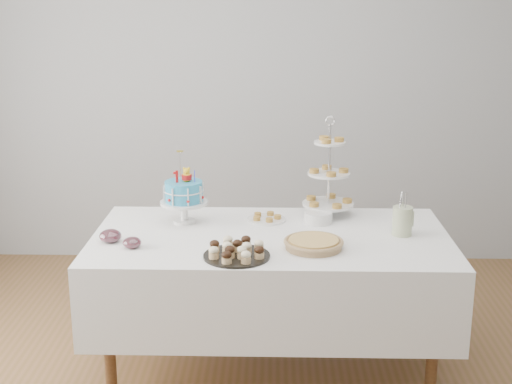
{
  "coord_description": "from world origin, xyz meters",
  "views": [
    {
      "loc": [
        0.01,
        -3.33,
        2.03
      ],
      "look_at": [
        -0.08,
        0.3,
        1.01
      ],
      "focal_mm": 50.0,
      "sensor_mm": 36.0,
      "label": 1
    }
  ],
  "objects_px": {
    "pie": "(314,243)",
    "jam_bowl_b": "(110,236)",
    "cupcake_tray": "(237,250)",
    "utensil_pitcher": "(402,220)",
    "plate_stack": "(318,217)",
    "jam_bowl_a": "(132,243)",
    "birthday_cake": "(184,204)",
    "pastry_plate": "(266,218)",
    "tiered_stand": "(329,174)",
    "table": "(271,274)"
  },
  "relations": [
    {
      "from": "tiered_stand",
      "to": "pastry_plate",
      "type": "height_order",
      "value": "tiered_stand"
    },
    {
      "from": "cupcake_tray",
      "to": "pie",
      "type": "xyz_separation_m",
      "value": [
        0.39,
        0.13,
        -0.01
      ]
    },
    {
      "from": "cupcake_tray",
      "to": "plate_stack",
      "type": "distance_m",
      "value": 0.71
    },
    {
      "from": "cupcake_tray",
      "to": "pastry_plate",
      "type": "distance_m",
      "value": 0.61
    },
    {
      "from": "table",
      "to": "pie",
      "type": "bearing_deg",
      "value": -42.42
    },
    {
      "from": "pastry_plate",
      "to": "plate_stack",
      "type": "bearing_deg",
      "value": -6.11
    },
    {
      "from": "pastry_plate",
      "to": "utensil_pitcher",
      "type": "height_order",
      "value": "utensil_pitcher"
    },
    {
      "from": "table",
      "to": "utensil_pitcher",
      "type": "distance_m",
      "value": 0.77
    },
    {
      "from": "pie",
      "to": "utensil_pitcher",
      "type": "bearing_deg",
      "value": 24.46
    },
    {
      "from": "jam_bowl_a",
      "to": "birthday_cake",
      "type": "bearing_deg",
      "value": 62.66
    },
    {
      "from": "pastry_plate",
      "to": "jam_bowl_a",
      "type": "bearing_deg",
      "value": -145.25
    },
    {
      "from": "jam_bowl_a",
      "to": "jam_bowl_b",
      "type": "height_order",
      "value": "jam_bowl_b"
    },
    {
      "from": "birthday_cake",
      "to": "cupcake_tray",
      "type": "distance_m",
      "value": 0.63
    },
    {
      "from": "cupcake_tray",
      "to": "jam_bowl_b",
      "type": "distance_m",
      "value": 0.7
    },
    {
      "from": "pie",
      "to": "jam_bowl_a",
      "type": "relative_size",
      "value": 3.21
    },
    {
      "from": "tiered_stand",
      "to": "plate_stack",
      "type": "height_order",
      "value": "tiered_stand"
    },
    {
      "from": "pie",
      "to": "jam_bowl_b",
      "type": "height_order",
      "value": "jam_bowl_b"
    },
    {
      "from": "plate_stack",
      "to": "jam_bowl_b",
      "type": "height_order",
      "value": "jam_bowl_b"
    },
    {
      "from": "birthday_cake",
      "to": "jam_bowl_a",
      "type": "xyz_separation_m",
      "value": [
        -0.22,
        -0.42,
        -0.09
      ]
    },
    {
      "from": "plate_stack",
      "to": "jam_bowl_a",
      "type": "height_order",
      "value": "plate_stack"
    },
    {
      "from": "utensil_pitcher",
      "to": "jam_bowl_b",
      "type": "bearing_deg",
      "value": -171.63
    },
    {
      "from": "tiered_stand",
      "to": "jam_bowl_a",
      "type": "bearing_deg",
      "value": -150.22
    },
    {
      "from": "pie",
      "to": "plate_stack",
      "type": "relative_size",
      "value": 1.88
    },
    {
      "from": "plate_stack",
      "to": "jam_bowl_b",
      "type": "bearing_deg",
      "value": -162.11
    },
    {
      "from": "table",
      "to": "pie",
      "type": "distance_m",
      "value": 0.39
    },
    {
      "from": "pie",
      "to": "utensil_pitcher",
      "type": "distance_m",
      "value": 0.54
    },
    {
      "from": "cupcake_tray",
      "to": "jam_bowl_b",
      "type": "relative_size",
      "value": 2.87
    },
    {
      "from": "cupcake_tray",
      "to": "plate_stack",
      "type": "height_order",
      "value": "cupcake_tray"
    },
    {
      "from": "cupcake_tray",
      "to": "tiered_stand",
      "type": "height_order",
      "value": "tiered_stand"
    },
    {
      "from": "cupcake_tray",
      "to": "utensil_pitcher",
      "type": "relative_size",
      "value": 1.39
    },
    {
      "from": "birthday_cake",
      "to": "plate_stack",
      "type": "relative_size",
      "value": 2.53
    },
    {
      "from": "pie",
      "to": "plate_stack",
      "type": "distance_m",
      "value": 0.43
    },
    {
      "from": "birthday_cake",
      "to": "pastry_plate",
      "type": "height_order",
      "value": "birthday_cake"
    },
    {
      "from": "jam_bowl_a",
      "to": "utensil_pitcher",
      "type": "bearing_deg",
      "value": 9.52
    },
    {
      "from": "birthday_cake",
      "to": "jam_bowl_b",
      "type": "height_order",
      "value": "birthday_cake"
    },
    {
      "from": "plate_stack",
      "to": "utensil_pitcher",
      "type": "relative_size",
      "value": 0.68
    },
    {
      "from": "jam_bowl_a",
      "to": "utensil_pitcher",
      "type": "xyz_separation_m",
      "value": [
        1.41,
        0.24,
        0.06
      ]
    },
    {
      "from": "tiered_stand",
      "to": "table",
      "type": "bearing_deg",
      "value": -131.13
    },
    {
      "from": "pie",
      "to": "jam_bowl_b",
      "type": "distance_m",
      "value": 1.06
    },
    {
      "from": "cupcake_tray",
      "to": "pie",
      "type": "bearing_deg",
      "value": 19.23
    },
    {
      "from": "table",
      "to": "jam_bowl_b",
      "type": "relative_size",
      "value": 16.61
    },
    {
      "from": "cupcake_tray",
      "to": "utensil_pitcher",
      "type": "distance_m",
      "value": 0.94
    },
    {
      "from": "pastry_plate",
      "to": "utensil_pitcher",
      "type": "bearing_deg",
      "value": -17.87
    },
    {
      "from": "pie",
      "to": "jam_bowl_b",
      "type": "bearing_deg",
      "value": 176.26
    },
    {
      "from": "table",
      "to": "plate_stack",
      "type": "xyz_separation_m",
      "value": [
        0.27,
        0.23,
        0.26
      ]
    },
    {
      "from": "pie",
      "to": "pastry_plate",
      "type": "xyz_separation_m",
      "value": [
        -0.25,
        0.46,
        -0.01
      ]
    },
    {
      "from": "cupcake_tray",
      "to": "plate_stack",
      "type": "bearing_deg",
      "value": 52.27
    },
    {
      "from": "table",
      "to": "jam_bowl_b",
      "type": "height_order",
      "value": "jam_bowl_b"
    },
    {
      "from": "jam_bowl_b",
      "to": "cupcake_tray",
      "type": "bearing_deg",
      "value": -16.87
    },
    {
      "from": "plate_stack",
      "to": "pastry_plate",
      "type": "bearing_deg",
      "value": 173.89
    }
  ]
}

